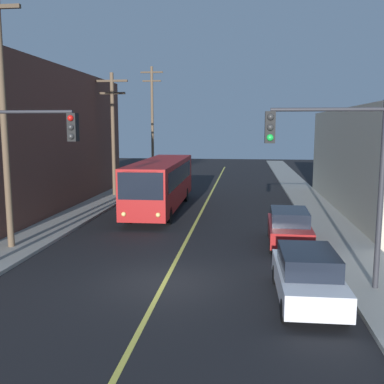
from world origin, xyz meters
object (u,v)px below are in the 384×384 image
parked_car_white (307,275)px  parked_car_red (289,227)px  traffic_signal_left_corner (22,155)px  utility_pole_mid (113,128)px  utility_pole_far (152,116)px  city_bus (161,182)px  utility_pole_near (3,100)px  traffic_signal_right_corner (332,159)px

parked_car_white → parked_car_red: same height
parked_car_white → parked_car_red: bearing=89.2°
traffic_signal_left_corner → parked_car_red: bearing=24.4°
parked_car_white → parked_car_red: size_ratio=0.99×
utility_pole_mid → parked_car_white: bearing=-58.5°
utility_pole_far → traffic_signal_left_corner: 32.14m
city_bus → parked_car_red: (7.34, -7.68, -0.98)m
parked_car_red → utility_pole_mid: bearing=133.2°
city_bus → traffic_signal_left_corner: (-2.79, -12.27, 2.49)m
utility_pole_near → traffic_signal_right_corner: utility_pole_near is taller
city_bus → traffic_signal_right_corner: size_ratio=2.03×
city_bus → parked_car_white: city_bus is taller
utility_pole_near → utility_pole_mid: utility_pole_near is taller
utility_pole_near → traffic_signal_right_corner: bearing=-14.5°
city_bus → utility_pole_mid: utility_pole_mid is taller
utility_pole_mid → traffic_signal_right_corner: bearing=-55.3°
parked_car_white → traffic_signal_right_corner: bearing=54.3°
utility_pole_far → traffic_signal_left_corner: size_ratio=1.92×
utility_pole_near → traffic_signal_right_corner: (12.80, -3.31, -2.11)m
traffic_signal_left_corner → traffic_signal_right_corner: bearing=-5.2°
parked_car_white → utility_pole_near: (-12.02, 4.40, 5.57)m
utility_pole_near → parked_car_white: bearing=-20.1°
traffic_signal_left_corner → parked_car_white: bearing=-11.6°
city_bus → parked_car_white: bearing=-63.2°
city_bus → utility_pole_near: 11.94m
utility_pole_mid → traffic_signal_left_corner: 17.47m
city_bus → traffic_signal_right_corner: (8.03, -13.25, 2.49)m
parked_car_red → utility_pole_far: (-12.06, 27.42, 5.60)m
traffic_signal_right_corner → traffic_signal_left_corner: bearing=174.8°
parked_car_red → utility_pole_mid: (-11.99, 12.76, 4.37)m
parked_car_white → utility_pole_far: 36.55m
parked_car_red → traffic_signal_left_corner: traffic_signal_left_corner is taller
city_bus → utility_pole_mid: (-4.65, 5.08, 3.40)m
utility_pole_mid → traffic_signal_right_corner: (12.68, -18.33, -0.91)m
traffic_signal_left_corner → utility_pole_near: bearing=130.3°
utility_pole_far → parked_car_white: bearing=-70.7°
traffic_signal_left_corner → utility_pole_far: bearing=93.4°
utility_pole_mid → utility_pole_far: (-0.07, 14.66, 1.23)m
parked_car_red → traffic_signal_right_corner: size_ratio=0.74×
parked_car_red → parked_car_white: bearing=-90.8°
parked_car_white → utility_pole_mid: size_ratio=0.48×
parked_car_white → utility_pole_mid: bearing=121.5°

